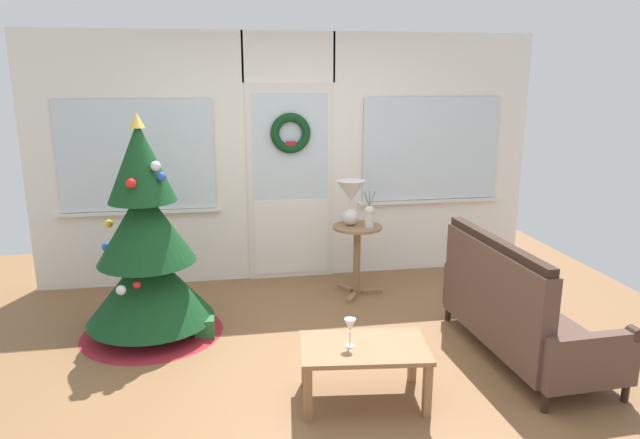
# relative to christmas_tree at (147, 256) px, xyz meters

# --- Properties ---
(ground_plane) EXTENTS (6.76, 6.76, 0.00)m
(ground_plane) POSITION_rel_christmas_tree_xyz_m (1.34, -0.83, -0.68)
(ground_plane) COLOR brown
(back_wall_with_door) EXTENTS (5.20, 0.19, 2.55)m
(back_wall_with_door) POSITION_rel_christmas_tree_xyz_m (1.34, 1.25, 0.60)
(back_wall_with_door) COLOR white
(back_wall_with_door) RESTS_ON ground
(christmas_tree) EXTENTS (1.18, 1.18, 1.85)m
(christmas_tree) POSITION_rel_christmas_tree_xyz_m (0.00, 0.00, 0.00)
(christmas_tree) COLOR #4C331E
(christmas_tree) RESTS_ON ground
(settee_sofa) EXTENTS (0.78, 1.63, 0.96)m
(settee_sofa) POSITION_rel_christmas_tree_xyz_m (2.79, -0.92, -0.31)
(settee_sofa) COLOR black
(settee_sofa) RESTS_ON ground
(side_table) EXTENTS (0.50, 0.48, 0.70)m
(side_table) POSITION_rel_christmas_tree_xyz_m (1.91, 0.57, -0.18)
(side_table) COLOR #8E6642
(side_table) RESTS_ON ground
(table_lamp) EXTENTS (0.28, 0.28, 0.44)m
(table_lamp) POSITION_rel_christmas_tree_xyz_m (1.85, 0.61, 0.31)
(table_lamp) COLOR silver
(table_lamp) RESTS_ON side_table
(flower_vase) EXTENTS (0.11, 0.10, 0.35)m
(flower_vase) POSITION_rel_christmas_tree_xyz_m (2.01, 0.51, 0.14)
(flower_vase) COLOR beige
(flower_vase) RESTS_ON side_table
(coffee_table) EXTENTS (0.89, 0.61, 0.39)m
(coffee_table) POSITION_rel_christmas_tree_xyz_m (1.51, -1.32, -0.35)
(coffee_table) COLOR #8E6642
(coffee_table) RESTS_ON ground
(wine_glass) EXTENTS (0.08, 0.08, 0.20)m
(wine_glass) POSITION_rel_christmas_tree_xyz_m (1.41, -1.31, -0.15)
(wine_glass) COLOR silver
(wine_glass) RESTS_ON coffee_table
(gift_box) EXTENTS (0.16, 0.15, 0.16)m
(gift_box) POSITION_rel_christmas_tree_xyz_m (0.44, -0.15, -0.60)
(gift_box) COLOR #266633
(gift_box) RESTS_ON ground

